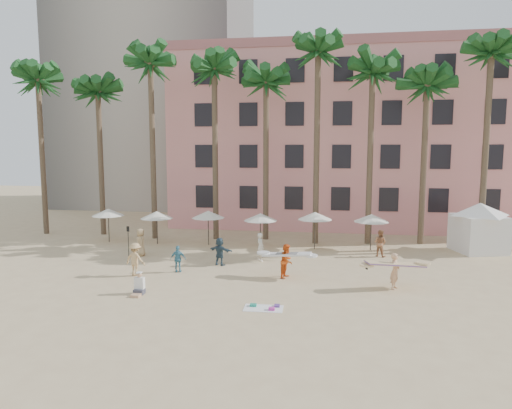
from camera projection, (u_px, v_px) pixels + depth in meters
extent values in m
plane|color=#D1B789|center=(244.00, 304.00, 21.55)|extent=(120.00, 120.00, 0.00)
cube|color=pink|center=(360.00, 141.00, 45.00)|extent=(35.00, 14.00, 16.00)
cube|color=#A89E8E|center=(158.00, 9.00, 58.44)|extent=(22.00, 18.00, 50.00)
cylinder|color=brown|center=(42.00, 158.00, 38.47)|extent=(0.44, 0.44, 13.00)
cylinder|color=brown|center=(101.00, 164.00, 38.27)|extent=(0.44, 0.44, 12.00)
cylinder|color=brown|center=(153.00, 152.00, 36.41)|extent=(0.44, 0.44, 14.00)
cylinder|color=brown|center=(215.00, 155.00, 36.18)|extent=(0.44, 0.44, 13.50)
cylinder|color=brown|center=(266.00, 162.00, 36.13)|extent=(0.44, 0.44, 12.50)
cylinder|color=brown|center=(317.00, 149.00, 34.42)|extent=(0.44, 0.44, 14.50)
cylinder|color=brown|center=(370.00, 159.00, 34.40)|extent=(0.44, 0.44, 13.00)
cylinder|color=brown|center=(424.00, 166.00, 34.34)|extent=(0.44, 0.44, 12.00)
cylinder|color=brown|center=(485.00, 153.00, 32.63)|extent=(0.44, 0.44, 14.00)
cylinder|color=#332B23|center=(109.00, 226.00, 35.61)|extent=(0.07, 0.07, 2.50)
cone|color=white|center=(108.00, 212.00, 35.48)|extent=(2.50, 2.50, 0.55)
cylinder|color=#332B23|center=(157.00, 228.00, 34.92)|extent=(0.07, 0.07, 2.40)
cone|color=white|center=(157.00, 215.00, 34.79)|extent=(2.50, 2.50, 0.55)
cylinder|color=#332B23|center=(208.00, 229.00, 34.50)|extent=(0.07, 0.07, 2.50)
cone|color=white|center=(208.00, 214.00, 34.37)|extent=(2.50, 2.50, 0.55)
cylinder|color=#332B23|center=(260.00, 231.00, 33.81)|extent=(0.07, 0.07, 2.40)
cone|color=white|center=(260.00, 217.00, 33.68)|extent=(2.50, 2.50, 0.55)
cylinder|color=#332B23|center=(315.00, 231.00, 33.09)|extent=(0.07, 0.07, 2.60)
cone|color=white|center=(315.00, 216.00, 32.95)|extent=(2.50, 2.50, 0.55)
cylinder|color=#332B23|center=(371.00, 233.00, 32.69)|extent=(0.07, 0.07, 2.50)
cone|color=white|center=(371.00, 218.00, 32.55)|extent=(2.50, 2.50, 0.55)
cube|color=white|center=(478.00, 234.00, 32.23)|extent=(3.65, 3.65, 2.60)
cone|color=white|center=(480.00, 209.00, 32.01)|extent=(5.47, 5.47, 0.90)
cube|color=white|center=(263.00, 308.00, 20.93)|extent=(1.82, 1.04, 0.02)
cube|color=#218F74|center=(253.00, 305.00, 21.19)|extent=(0.31, 0.26, 0.10)
cube|color=#CD39AC|center=(272.00, 309.00, 20.68)|extent=(0.29, 0.23, 0.12)
cube|color=#603A8D|center=(277.00, 306.00, 21.15)|extent=(0.27, 0.31, 0.08)
imported|color=tan|center=(395.00, 271.00, 23.76)|extent=(0.69, 0.82, 1.90)
cube|color=beige|center=(395.00, 264.00, 23.71)|extent=(3.20, 1.63, 0.37)
imported|color=#E55718|center=(287.00, 261.00, 25.86)|extent=(0.97, 1.11, 1.93)
cube|color=silver|center=(287.00, 254.00, 25.81)|extent=(2.79, 1.02, 0.29)
imported|color=tan|center=(135.00, 259.00, 26.26)|extent=(1.35, 0.94, 1.91)
imported|color=tan|center=(141.00, 242.00, 31.04)|extent=(0.98, 1.10, 1.89)
imported|color=silver|center=(260.00, 247.00, 29.64)|extent=(0.76, 0.81, 1.86)
imported|color=#A56B45|center=(380.00, 243.00, 30.90)|extent=(1.13, 1.07, 1.83)
imported|color=teal|center=(178.00, 259.00, 26.99)|extent=(0.96, 0.45, 1.60)
imported|color=#334A59|center=(220.00, 251.00, 28.57)|extent=(1.71, 1.05, 1.76)
cylinder|color=black|center=(128.00, 244.00, 30.03)|extent=(0.04, 0.04, 2.10)
cube|color=black|center=(128.00, 229.00, 29.91)|extent=(0.18, 0.03, 0.35)
cube|color=#3F3F4C|center=(139.00, 292.00, 22.99)|extent=(0.49, 0.46, 0.26)
cube|color=tan|center=(136.00, 295.00, 22.62)|extent=(0.44, 0.49, 0.13)
cube|color=white|center=(140.00, 283.00, 22.99)|extent=(0.48, 0.29, 0.60)
sphere|color=tan|center=(139.00, 275.00, 22.94)|extent=(0.26, 0.26, 0.26)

